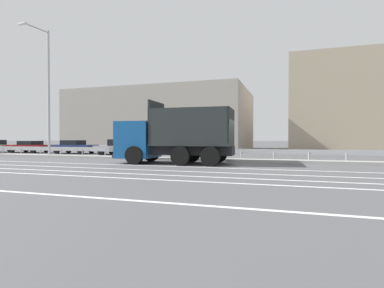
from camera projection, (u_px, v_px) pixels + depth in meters
ground_plane at (233, 164)px, 17.08m from camera, size 320.00×320.00×0.00m
lane_strip_0 at (163, 166)px, 15.80m from camera, size 71.97×0.16×0.01m
lane_strip_1 at (146, 170)px, 13.91m from camera, size 71.97×0.16×0.01m
lane_strip_2 at (130, 174)px, 12.44m from camera, size 71.97×0.16×0.01m
lane_strip_3 at (112, 178)px, 11.21m from camera, size 71.97×0.16×0.01m
lane_strip_4 at (39, 194)px, 7.94m from camera, size 71.97×0.16×0.01m
median_island at (239, 160)px, 18.89m from camera, size 39.58×1.10×0.18m
median_guardrail at (241, 152)px, 19.85m from camera, size 71.97×0.09×0.78m
dump_truck at (162, 141)px, 17.72m from camera, size 6.94×3.03×3.64m
median_road_sign at (225, 141)px, 19.13m from camera, size 0.79×0.16×2.40m
street_lamp_0 at (47, 87)px, 23.12m from camera, size 0.71×2.42×9.84m
parked_car_1 at (30, 146)px, 30.81m from camera, size 4.37×2.09×1.22m
parked_car_2 at (74, 147)px, 28.98m from camera, size 4.42×1.89×1.30m
parked_car_3 at (120, 147)px, 26.88m from camera, size 4.46×2.18×1.39m
background_building_0 at (164, 121)px, 41.69m from camera, size 23.08×14.13×7.79m
background_building_1 at (375, 105)px, 36.08m from camera, size 19.90×13.24×10.99m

